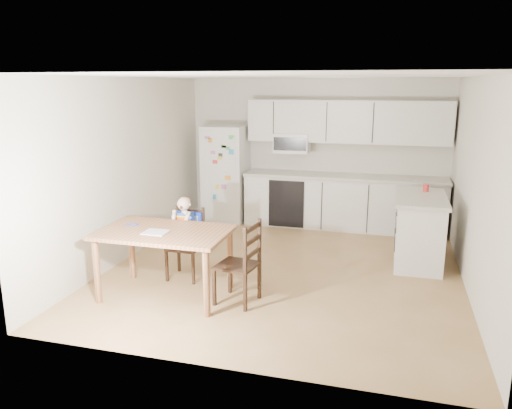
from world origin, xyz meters
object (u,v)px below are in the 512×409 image
object	(u,v)px
kitchen_island	(419,229)
chair_booster	(186,229)
red_cup	(426,188)
chair_side	(245,258)
dining_table	(164,239)
refrigerator	(226,174)

from	to	relation	value
kitchen_island	chair_booster	distance (m)	3.16
red_cup	chair_side	xyz separation A→B (m)	(-1.98, -2.25, -0.45)
dining_table	chair_booster	size ratio (longest dim) A/B	1.40
refrigerator	dining_table	xyz separation A→B (m)	(0.40, -3.35, -0.17)
refrigerator	chair_side	distance (m)	3.59
red_cup	chair_side	bearing A→B (deg)	-131.41
red_cup	dining_table	bearing A→B (deg)	-142.02
refrigerator	chair_booster	size ratio (longest dim) A/B	1.62
refrigerator	chair_side	world-z (taller)	refrigerator
kitchen_island	dining_table	size ratio (longest dim) A/B	0.86
chair_booster	dining_table	bearing A→B (deg)	-89.30
kitchen_island	dining_table	distance (m)	3.47
chair_side	refrigerator	bearing A→B (deg)	-149.34
refrigerator	dining_table	distance (m)	3.38
dining_table	red_cup	bearing A→B (deg)	37.98
chair_booster	chair_side	size ratio (longest dim) A/B	1.10
kitchen_island	chair_booster	bearing A→B (deg)	-154.79
red_cup	dining_table	size ratio (longest dim) A/B	0.07
refrigerator	red_cup	size ratio (longest dim) A/B	16.13
chair_side	dining_table	bearing A→B (deg)	-79.23
refrigerator	kitchen_island	size ratio (longest dim) A/B	1.34
kitchen_island	chair_side	size ratio (longest dim) A/B	1.33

